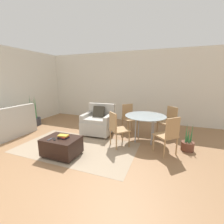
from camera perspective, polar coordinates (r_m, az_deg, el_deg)
name	(u,v)px	position (r m, az deg, el deg)	size (l,w,h in m)	color
ground_plane	(46,166)	(3.45, -23.69, -18.28)	(20.00, 20.00, 0.00)	#936B47
wall_back	(113,87)	(6.35, 0.57, 9.58)	(12.00, 0.06, 2.75)	silver
wall_left	(9,89)	(6.21, -34.56, 7.31)	(0.06, 12.00, 2.75)	silver
area_rug	(77,147)	(4.02, -13.25, -12.96)	(2.95, 1.66, 0.01)	gray
armchair	(98,122)	(4.73, -5.26, -3.95)	(0.91, 0.85, 0.92)	#B2ADA3
ottoman	(62,146)	(3.64, -18.60, -12.13)	(0.78, 0.57, 0.42)	black
book_stack	(64,137)	(3.53, -17.97, -8.87)	(0.24, 0.19, 0.07)	black
tv_remote_primary	(50,139)	(3.57, -22.56, -9.56)	(0.05, 0.14, 0.01)	#333338
tv_remote_secondary	(54,139)	(3.54, -21.11, -9.59)	(0.14, 0.14, 0.01)	black
potted_plant	(35,119)	(6.32, -27.35, -2.47)	(0.42, 0.42, 1.14)	#333338
dining_table	(145,118)	(4.19, 12.56, -2.37)	(1.10, 1.10, 0.73)	#99A8AD
dining_chair_near_left	(117,127)	(3.79, 1.77, -5.80)	(0.59, 0.59, 0.90)	tan
dining_chair_near_right	(169,133)	(3.60, 20.79, -7.62)	(0.59, 0.59, 0.90)	tan
dining_chair_far_left	(129,116)	(4.92, 6.45, -1.51)	(0.59, 0.59, 0.90)	tan
dining_chair_far_right	(169,120)	(4.78, 20.90, -2.70)	(0.59, 0.59, 0.90)	tan
potted_plant_small	(188,144)	(4.14, 26.85, -10.92)	(0.29, 0.29, 0.69)	brown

